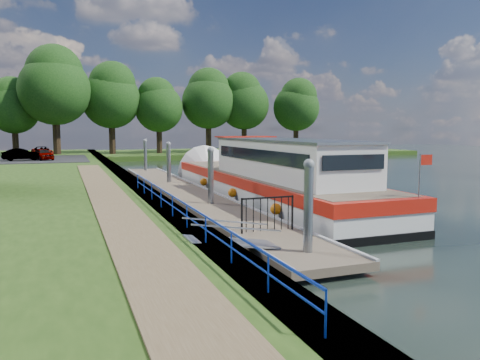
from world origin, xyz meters
name	(u,v)px	position (x,y,z in m)	size (l,w,h in m)	color
ground	(299,261)	(0.00, 0.00, 0.00)	(160.00, 160.00, 0.00)	black
bank_edge	(134,189)	(-2.55, 15.00, 0.39)	(1.10, 90.00, 0.78)	#473D2D
far_bank	(202,153)	(12.00, 52.00, 0.30)	(60.00, 18.00, 0.60)	#264213
footpath	(112,201)	(-4.40, 8.00, 0.80)	(1.60, 40.00, 0.05)	brown
carpark	(10,160)	(-11.00, 38.00, 0.81)	(14.00, 12.00, 0.06)	black
blue_fence	(179,205)	(-2.75, 3.00, 1.31)	(0.04, 18.04, 0.72)	#0C2DBF
pontoon	(187,195)	(0.00, 13.00, 0.18)	(2.50, 30.00, 0.56)	brown
mooring_piles	(186,175)	(0.00, 13.00, 1.28)	(0.30, 27.30, 3.55)	gray
gangway	(232,241)	(-1.85, 0.50, 0.63)	(2.58, 1.00, 0.92)	#A5A8AD
gate_panel	(268,209)	(0.00, 2.20, 1.15)	(1.85, 0.05, 1.15)	black
barge	(261,179)	(3.60, 11.15, 1.09)	(4.36, 21.15, 4.78)	black
horizon_trees	(101,94)	(-1.61, 48.68, 7.95)	(54.38, 10.03, 12.87)	#332316
car_a	(43,154)	(-8.00, 36.38, 1.37)	(1.27, 3.17, 1.08)	#999999
car_b	(22,154)	(-9.80, 35.94, 1.39)	(1.18, 3.38, 1.12)	#999999
car_d	(42,152)	(-8.28, 41.23, 1.38)	(1.79, 3.89, 1.08)	#999999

